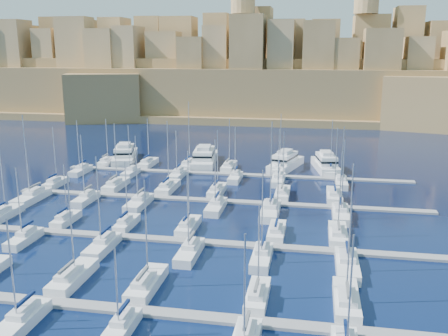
% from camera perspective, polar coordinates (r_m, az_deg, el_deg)
% --- Properties ---
extents(ground, '(600.00, 600.00, 0.00)m').
position_cam_1_polar(ground, '(90.56, -2.29, -5.69)').
color(ground, black).
rests_on(ground, ground).
extents(pontoon_near, '(84.00, 2.00, 0.40)m').
position_cam_1_polar(pontoon_near, '(60.56, -9.59, -15.82)').
color(pontoon_near, slate).
rests_on(pontoon_near, ground).
extents(pontoon_mid_near, '(84.00, 2.00, 0.40)m').
position_cam_1_polar(pontoon_mid_near, '(79.55, -4.19, -8.31)').
color(pontoon_mid_near, slate).
rests_on(pontoon_mid_near, ground).
extents(pontoon_mid_far, '(84.00, 2.00, 0.40)m').
position_cam_1_polar(pontoon_mid_far, '(99.79, -1.04, -3.74)').
color(pontoon_mid_far, slate).
rests_on(pontoon_mid_far, ground).
extents(pontoon_far, '(84.00, 2.00, 0.40)m').
position_cam_1_polar(pontoon_far, '(120.65, 1.02, -0.71)').
color(pontoon_far, slate).
rests_on(pontoon_far, ground).
extents(sailboat_2, '(2.93, 9.78, 14.79)m').
position_cam_1_polar(sailboat_2, '(69.21, -16.91, -11.83)').
color(sailboat_2, white).
rests_on(sailboat_2, ground).
extents(sailboat_3, '(2.87, 9.58, 14.45)m').
position_cam_1_polar(sailboat_3, '(65.36, -8.84, -12.94)').
color(sailboat_3, white).
rests_on(sailboat_3, ground).
extents(sailboat_4, '(2.49, 8.31, 12.34)m').
position_cam_1_polar(sailboat_4, '(61.96, 3.85, -14.38)').
color(sailboat_4, white).
rests_on(sailboat_4, ground).
extents(sailboat_5, '(2.93, 9.77, 12.89)m').
position_cam_1_polar(sailboat_5, '(62.47, 13.81, -14.50)').
color(sailboat_5, white).
rests_on(sailboat_5, ground).
extents(sailboat_8, '(2.70, 8.99, 13.02)m').
position_cam_1_polar(sailboat_8, '(60.92, -22.23, -15.93)').
color(sailboat_8, white).
rests_on(sailboat_8, ground).
extents(sailboat_9, '(2.28, 7.61, 10.35)m').
position_cam_1_polar(sailboat_9, '(56.67, -11.73, -17.53)').
color(sailboat_9, white).
rests_on(sailboat_9, ground).
extents(sailboat_12, '(2.68, 8.93, 14.68)m').
position_cam_1_polar(sailboat_12, '(98.43, -23.85, -4.83)').
color(sailboat_12, white).
rests_on(sailboat_12, ground).
extents(sailboat_13, '(2.29, 7.63, 10.71)m').
position_cam_1_polar(sailboat_13, '(91.66, -17.61, -5.63)').
color(sailboat_13, white).
rests_on(sailboat_13, ground).
extents(sailboat_14, '(2.26, 7.54, 11.78)m').
position_cam_1_polar(sailboat_14, '(87.06, -11.06, -6.23)').
color(sailboat_14, white).
rests_on(sailboat_14, ground).
extents(sailboat_15, '(2.58, 8.60, 13.80)m').
position_cam_1_polar(sailboat_15, '(84.34, -4.11, -6.64)').
color(sailboat_15, white).
rests_on(sailboat_15, ground).
extents(sailboat_16, '(2.61, 8.70, 12.89)m').
position_cam_1_polar(sailboat_16, '(82.13, 6.04, -7.25)').
color(sailboat_16, white).
rests_on(sailboat_16, ground).
extents(sailboat_17, '(2.87, 9.56, 14.48)m').
position_cam_1_polar(sailboat_17, '(82.47, 12.89, -7.42)').
color(sailboat_17, white).
rests_on(sailboat_17, ground).
extents(sailboat_19, '(2.38, 7.93, 12.54)m').
position_cam_1_polar(sailboat_19, '(84.90, -21.85, -7.48)').
color(sailboat_19, white).
rests_on(sailboat_19, ground).
extents(sailboat_20, '(2.71, 9.05, 14.91)m').
position_cam_1_polar(sailboat_20, '(78.34, -13.69, -8.59)').
color(sailboat_20, white).
rests_on(sailboat_20, ground).
extents(sailboat_21, '(2.68, 8.95, 13.25)m').
position_cam_1_polar(sailboat_21, '(74.15, -3.95, -9.53)').
color(sailboat_21, white).
rests_on(sailboat_21, ground).
extents(sailboat_22, '(2.64, 8.80, 13.94)m').
position_cam_1_polar(sailboat_22, '(72.49, 4.34, -10.08)').
color(sailboat_22, white).
rests_on(sailboat_22, ground).
extents(sailboat_23, '(3.04, 10.12, 15.47)m').
position_cam_1_polar(sailboat_23, '(71.78, 13.89, -10.68)').
color(sailboat_23, white).
rests_on(sailboat_23, ground).
extents(sailboat_24, '(2.40, 7.98, 13.53)m').
position_cam_1_polar(sailboat_24, '(116.80, -18.68, -1.64)').
color(sailboat_24, white).
rests_on(sailboat_24, ground).
extents(sailboat_25, '(2.91, 9.71, 14.55)m').
position_cam_1_polar(sailboat_25, '(111.59, -12.24, -1.90)').
color(sailboat_25, white).
rests_on(sailboat_25, ground).
extents(sailboat_26, '(2.97, 9.91, 15.33)m').
position_cam_1_polar(sailboat_26, '(107.78, -6.43, -2.21)').
color(sailboat_26, white).
rests_on(sailboat_26, ground).
extents(sailboat_27, '(2.74, 9.14, 13.80)m').
position_cam_1_polar(sailboat_27, '(104.89, -0.80, -2.57)').
color(sailboat_27, white).
rests_on(sailboat_27, ground).
extents(sailboat_28, '(2.79, 9.29, 13.84)m').
position_cam_1_polar(sailboat_28, '(103.28, 6.69, -2.92)').
color(sailboat_28, white).
rests_on(sailboat_28, ground).
extents(sailboat_29, '(3.01, 10.04, 14.81)m').
position_cam_1_polar(sailboat_29, '(103.57, 12.50, -3.10)').
color(sailboat_29, white).
rests_on(sailboat_29, ground).
extents(sailboat_30, '(3.17, 10.57, 17.70)m').
position_cam_1_polar(sailboat_30, '(107.22, -21.12, -3.12)').
color(sailboat_30, white).
rests_on(sailboat_30, ground).
extents(sailboat_31, '(2.53, 8.43, 13.95)m').
position_cam_1_polar(sailboat_31, '(102.86, -15.50, -3.40)').
color(sailboat_31, white).
rests_on(sailboat_31, ground).
extents(sailboat_32, '(2.95, 9.83, 14.26)m').
position_cam_1_polar(sailboat_32, '(97.94, -9.69, -3.93)').
color(sailboat_32, white).
rests_on(sailboat_32, ground).
extents(sailboat_33, '(2.79, 9.28, 13.96)m').
position_cam_1_polar(sailboat_33, '(94.22, -0.93, -4.43)').
color(sailboat_33, white).
rests_on(sailboat_33, ground).
extents(sailboat_34, '(3.22, 10.74, 17.64)m').
position_cam_1_polar(sailboat_34, '(92.15, 5.33, -4.88)').
color(sailboat_34, white).
rests_on(sailboat_34, ground).
extents(sailboat_35, '(2.94, 9.79, 14.76)m').
position_cam_1_polar(sailboat_35, '(92.47, 13.19, -5.14)').
color(sailboat_35, white).
rests_on(sailboat_35, ground).
extents(sailboat_36, '(2.50, 8.32, 12.35)m').
position_cam_1_polar(sailboat_36, '(134.95, -13.21, 0.67)').
color(sailboat_36, white).
rests_on(sailboat_36, ground).
extents(sailboat_37, '(2.82, 9.39, 12.66)m').
position_cam_1_polar(sailboat_37, '(131.43, -8.68, 0.55)').
color(sailboat_37, white).
rests_on(sailboat_37, ground).
extents(sailboat_38, '(3.03, 10.10, 17.10)m').
position_cam_1_polar(sailboat_38, '(128.66, -4.04, 0.41)').
color(sailboat_38, white).
rests_on(sailboat_38, ground).
extents(sailboat_39, '(2.83, 9.44, 13.26)m').
position_cam_1_polar(sailboat_39, '(126.21, 0.57, 0.17)').
color(sailboat_39, white).
rests_on(sailboat_39, ground).
extents(sailboat_40, '(2.77, 9.24, 14.71)m').
position_cam_1_polar(sailboat_40, '(124.63, 6.37, -0.08)').
color(sailboat_40, white).
rests_on(sailboat_40, ground).
extents(sailboat_41, '(2.59, 8.62, 13.69)m').
position_cam_1_polar(sailboat_41, '(124.15, 12.05, -0.35)').
color(sailboat_41, white).
rests_on(sailboat_41, ground).
extents(sailboat_42, '(2.56, 8.53, 13.47)m').
position_cam_1_polar(sailboat_42, '(126.96, -16.04, -0.28)').
color(sailboat_42, white).
rests_on(sailboat_42, ground).
extents(sailboat_43, '(2.34, 7.81, 12.56)m').
position_cam_1_polar(sailboat_43, '(122.22, -10.60, -0.51)').
color(sailboat_43, white).
rests_on(sailboat_43, ground).
extents(sailboat_44, '(2.57, 8.55, 11.73)m').
position_cam_1_polar(sailboat_44, '(118.26, -5.35, -0.80)').
color(sailboat_44, white).
rests_on(sailboat_44, ground).
extents(sailboat_45, '(2.51, 8.37, 12.88)m').
position_cam_1_polar(sailboat_45, '(115.44, 1.30, -1.09)').
color(sailboat_45, white).
rests_on(sailboat_45, ground).
extents(sailboat_46, '(2.78, 9.28, 12.85)m').
position_cam_1_polar(sailboat_46, '(113.92, 6.23, -1.36)').
color(sailboat_46, white).
rests_on(sailboat_46, ground).
extents(sailboat_47, '(2.64, 8.80, 13.71)m').
position_cam_1_polar(sailboat_47, '(114.08, 13.23, -1.62)').
color(sailboat_47, white).
rests_on(sailboat_47, ground).
extents(motor_yacht_a, '(10.14, 18.92, 5.25)m').
position_cam_1_polar(motor_yacht_a, '(138.28, -11.27, 1.50)').
color(motor_yacht_a, white).
rests_on(motor_yacht_a, ground).
extents(motor_yacht_b, '(7.91, 19.65, 5.25)m').
position_cam_1_polar(motor_yacht_b, '(132.27, -2.25, 1.21)').
color(motor_yacht_b, white).
rests_on(motor_yacht_b, ground).
extents(motor_yacht_c, '(8.88, 16.42, 5.25)m').
position_cam_1_polar(motor_yacht_c, '(127.80, 7.03, 0.69)').
color(motor_yacht_c, white).
rests_on(motor_yacht_c, ground).
extents(motor_yacht_d, '(7.43, 16.24, 5.25)m').
position_cam_1_polar(motor_yacht_d, '(127.62, 11.55, 0.50)').
color(motor_yacht_d, white).
rests_on(motor_yacht_d, ground).
extents(fortified_city, '(460.00, 108.95, 59.52)m').
position_cam_1_polar(fortified_city, '(239.97, 5.85, 9.76)').
color(fortified_city, brown).
rests_on(fortified_city, ground).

